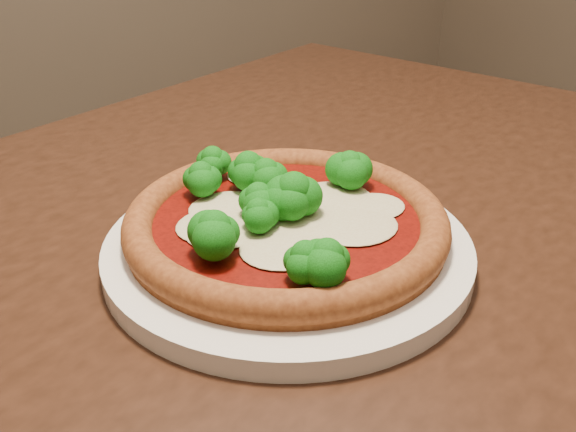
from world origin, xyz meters
TOP-DOWN VIEW (x-y plane):
  - dining_table at (-0.23, -0.05)m, footprint 1.48×1.21m
  - plate at (-0.21, -0.09)m, footprint 0.31×0.31m
  - pizza at (-0.21, -0.08)m, footprint 0.28×0.28m

SIDE VIEW (x-z plane):
  - dining_table at x=-0.23m, z-range 0.28..1.03m
  - plate at x=-0.21m, z-range 0.75..0.77m
  - pizza at x=-0.21m, z-range 0.75..0.82m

